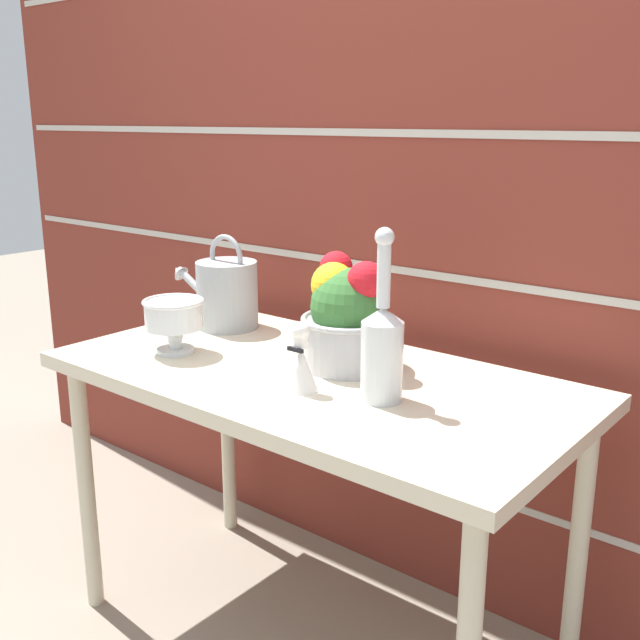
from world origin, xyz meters
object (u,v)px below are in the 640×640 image
object	(u,v)px
watering_can	(226,293)
glass_decanter	(382,346)
flower_planter	(348,316)
figurine_vase	(301,363)
crystal_pedestal_bowl	(174,317)

from	to	relation	value
watering_can	glass_decanter	xyz separation A→B (m)	(0.67, -0.19, 0.02)
flower_planter	watering_can	bearing A→B (deg)	172.34
flower_planter	figurine_vase	distance (m)	0.20
watering_can	crystal_pedestal_bowl	bearing A→B (deg)	-73.54
flower_planter	glass_decanter	bearing A→B (deg)	-34.44
crystal_pedestal_bowl	figurine_vase	world-z (taller)	figurine_vase
crystal_pedestal_bowl	flower_planter	xyz separation A→B (m)	(0.40, 0.19, 0.03)
watering_can	crystal_pedestal_bowl	distance (m)	0.26
crystal_pedestal_bowl	glass_decanter	xyz separation A→B (m)	(0.59, 0.06, 0.03)
crystal_pedestal_bowl	flower_planter	bearing A→B (deg)	25.04
watering_can	glass_decanter	world-z (taller)	glass_decanter
glass_decanter	figurine_vase	distance (m)	0.19
flower_planter	figurine_vase	size ratio (longest dim) A/B	1.73
watering_can	figurine_vase	world-z (taller)	watering_can
watering_can	glass_decanter	size ratio (longest dim) A/B	0.86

